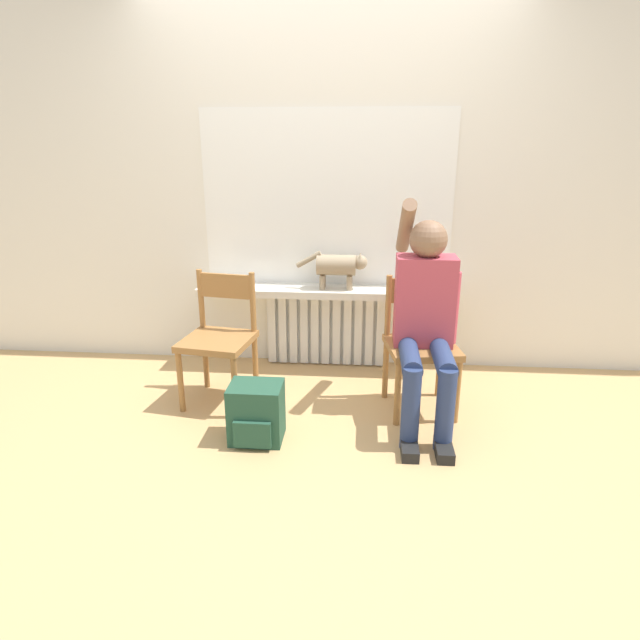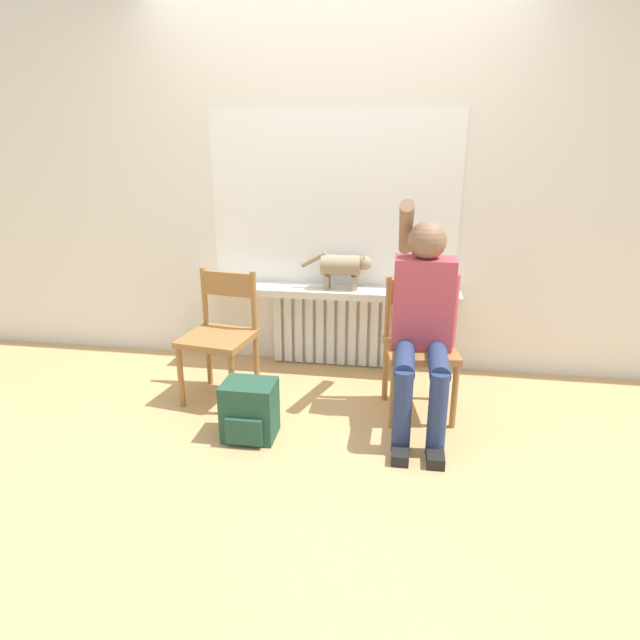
% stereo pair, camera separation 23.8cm
% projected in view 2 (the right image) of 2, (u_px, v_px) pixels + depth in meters
% --- Properties ---
extents(ground_plane, '(12.00, 12.00, 0.00)m').
position_uv_depth(ground_plane, '(302.00, 445.00, 2.91)').
color(ground_plane, tan).
extents(wall_with_window, '(7.00, 0.06, 2.70)m').
position_uv_depth(wall_with_window, '(334.00, 176.00, 3.63)').
color(wall_with_window, white).
rests_on(wall_with_window, ground_plane).
extents(radiator, '(0.87, 0.08, 0.55)m').
position_uv_depth(radiator, '(331.00, 328.00, 3.90)').
color(radiator, silver).
rests_on(radiator, ground_plane).
extents(windowsill, '(1.78, 0.27, 0.05)m').
position_uv_depth(windowsill, '(330.00, 291.00, 3.72)').
color(windowsill, silver).
rests_on(windowsill, radiator).
extents(window_glass, '(1.71, 0.01, 1.18)m').
position_uv_depth(window_glass, '(333.00, 199.00, 3.65)').
color(window_glass, white).
rests_on(window_glass, windowsill).
extents(chair_left, '(0.46, 0.46, 0.81)m').
position_uv_depth(chair_left, '(220.00, 334.00, 3.35)').
color(chair_left, '#9E6B38').
rests_on(chair_left, ground_plane).
extents(chair_right, '(0.46, 0.46, 0.81)m').
position_uv_depth(chair_right, '(419.00, 345.00, 3.16)').
color(chair_right, '#9E6B38').
rests_on(chair_right, ground_plane).
extents(person, '(0.36, 1.01, 1.29)m').
position_uv_depth(person, '(423.00, 316.00, 2.98)').
color(person, navy).
rests_on(person, ground_plane).
extents(cat, '(0.49, 0.14, 0.26)m').
position_uv_depth(cat, '(343.00, 266.00, 3.63)').
color(cat, '#9E896B').
rests_on(cat, windowsill).
extents(backpack, '(0.29, 0.26, 0.33)m').
position_uv_depth(backpack, '(250.00, 411.00, 2.95)').
color(backpack, '#234C38').
rests_on(backpack, ground_plane).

